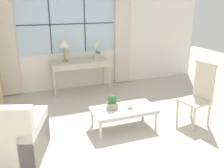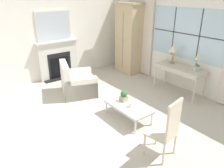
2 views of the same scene
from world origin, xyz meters
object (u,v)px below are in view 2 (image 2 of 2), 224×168
pillar_candle (130,105)px  table_lamp (174,49)px  console_table (180,70)px  potted_plant_small (124,96)px  armoire (129,39)px  coffee_table (128,106)px  fireplace (58,57)px  potted_orchid (196,65)px  side_chair_wooden (168,128)px  armchair_upholstered (77,84)px

pillar_candle → table_lamp: bearing=107.3°
console_table → potted_plant_small: bearing=-89.0°
armoire → console_table: armoire is taller
armoire → coffee_table: 3.32m
table_lamp → potted_plant_small: size_ratio=2.14×
fireplace → pillar_candle: bearing=1.7°
potted_orchid → potted_plant_small: (-0.39, -2.10, -0.43)m
table_lamp → side_chair_wooden: bearing=-52.3°
table_lamp → potted_orchid: size_ratio=1.21×
side_chair_wooden → armoire: bearing=147.3°
fireplace → potted_orchid: (3.52, 2.27, 0.20)m
armoire → coffee_table: armoire is taller
console_table → table_lamp: 0.62m
fireplace → coffee_table: fireplace is taller
fireplace → side_chair_wooden: 4.65m
fireplace → armoire: bearing=67.9°
side_chair_wooden → coffee_table: bearing=167.5°
coffee_table → console_table: bearing=96.5°
armchair_upholstered → potted_plant_small: 1.70m
fireplace → pillar_candle: 3.45m
armoire → armchair_upholstered: bearing=-76.7°
potted_orchid → potted_plant_small: bearing=-100.5°
potted_orchid → pillar_candle: size_ratio=3.64×
fireplace → armoire: size_ratio=0.92×
potted_orchid → fireplace: bearing=-147.2°
coffee_table → potted_orchid: bearing=85.0°
coffee_table → fireplace: bearing=-177.9°
console_table → coffee_table: (0.24, -2.08, -0.35)m
side_chair_wooden → potted_plant_small: bearing=167.5°
console_table → table_lamp: table_lamp is taller
potted_orchid → coffee_table: bearing=-95.0°
potted_plant_small → coffee_table: bearing=-12.4°
armchair_upholstered → coffee_table: size_ratio=1.08×
coffee_table → pillar_candle: (0.10, -0.02, 0.09)m
fireplace → potted_plant_small: size_ratio=8.36×
side_chair_wooden → potted_plant_small: 1.56m
console_table → pillar_candle: bearing=-80.9°
console_table → potted_orchid: size_ratio=3.09×
potted_orchid → table_lamp: bearing=178.6°
coffee_table → pillar_candle: size_ratio=8.85×
armchair_upholstered → potted_plant_small: size_ratio=4.67×
console_table → potted_plant_small: 2.05m
console_table → fireplace: bearing=-144.5°
fireplace → side_chair_wooden: fireplace is taller
potted_plant_small → pillar_candle: bearing=-12.5°
table_lamp → pillar_candle: bearing=-72.7°
armoire → armchair_upholstered: armoire is taller
table_lamp → pillar_candle: table_lamp is taller
console_table → armchair_upholstered: armchair_upholstered is taller
armoire → potted_orchid: armoire is taller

